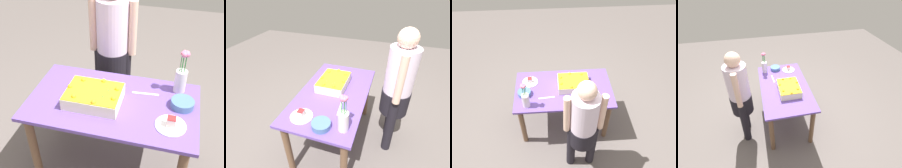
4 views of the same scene
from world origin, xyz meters
The scene contains 8 objects.
ground_plane centered at (0.00, 0.00, 0.00)m, with size 8.00×8.00×0.00m, color #635A56.
dining_table centered at (0.00, 0.00, 0.61)m, with size 1.32×0.75×0.74m.
sheet_cake centered at (0.14, 0.04, 0.79)m, with size 0.42×0.32×0.13m.
serving_plate_with_slice centered at (-0.46, 0.16, 0.76)m, with size 0.22×0.22×0.08m.
cake_knife centered at (-0.23, -0.15, 0.74)m, with size 0.21×0.02×0.00m, color silver.
flower_vase centered at (-0.49, -0.26, 0.87)m, with size 0.09×0.09×0.37m.
fruit_bowl centered at (-0.53, -0.07, 0.77)m, with size 0.17×0.17×0.06m, color #4A6F9F.
person_standing centered at (0.18, -0.68, 0.85)m, with size 0.45×0.31×1.49m.
Camera 1 is at (-0.42, 1.62, 2.14)m, focal length 45.00 mm.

